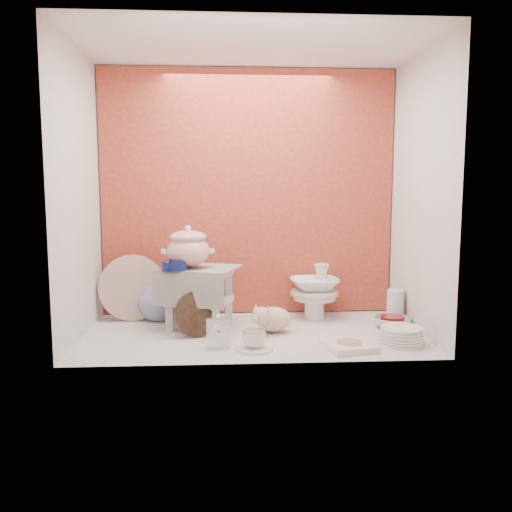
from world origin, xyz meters
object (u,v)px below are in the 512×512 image
at_px(porcelain_tower, 314,291).
at_px(blue_white_vase, 160,296).
at_px(plush_pig, 273,319).
at_px(gold_rim_teacup, 254,338).
at_px(step_stool, 200,297).
at_px(floral_platter, 133,288).
at_px(soup_tureen, 188,247).
at_px(crystal_bowl, 392,323).
at_px(mantel_clock, 218,332).
at_px(dinner_plate_stack, 401,335).

bearing_deg(porcelain_tower, blue_white_vase, 177.56).
distance_m(plush_pig, gold_rim_teacup, 0.33).
bearing_deg(step_stool, floral_platter, 174.09).
height_order(floral_platter, gold_rim_teacup, floral_platter).
relative_size(soup_tureen, gold_rim_teacup, 2.42).
bearing_deg(crystal_bowl, mantel_clock, -161.90).
height_order(step_stool, mantel_clock, step_stool).
bearing_deg(blue_white_vase, mantel_clock, -60.06).
bearing_deg(porcelain_tower, mantel_clock, -134.89).
distance_m(mantel_clock, plush_pig, 0.40).
xyz_separation_m(soup_tureen, porcelain_tower, (0.74, 0.20, -0.30)).
relative_size(floral_platter, porcelain_tower, 1.18).
distance_m(mantel_clock, gold_rim_teacup, 0.18).
bearing_deg(dinner_plate_stack, soup_tureen, 161.47).
xyz_separation_m(plush_pig, dinner_plate_stack, (0.62, -0.26, -0.03)).
bearing_deg(step_stool, blue_white_vase, 158.55).
height_order(floral_platter, blue_white_vase, floral_platter).
relative_size(mantel_clock, porcelain_tower, 0.50).
relative_size(blue_white_vase, dinner_plate_stack, 1.23).
bearing_deg(blue_white_vase, step_stool, -40.12).
distance_m(soup_tureen, mantel_clock, 0.56).
bearing_deg(gold_rim_teacup, floral_platter, 137.48).
distance_m(dinner_plate_stack, crystal_bowl, 0.31).
relative_size(step_stool, soup_tureen, 1.45).
bearing_deg(step_stool, dinner_plate_stack, -2.23).
bearing_deg(gold_rim_teacup, soup_tureen, 129.34).
relative_size(step_stool, mantel_clock, 2.40).
height_order(blue_white_vase, dinner_plate_stack, blue_white_vase).
bearing_deg(gold_rim_teacup, porcelain_tower, 56.93).
bearing_deg(mantel_clock, dinner_plate_stack, -4.22).
distance_m(step_stool, mantel_clock, 0.43).
bearing_deg(crystal_bowl, floral_platter, 169.58).
height_order(soup_tureen, porcelain_tower, soup_tureen).
relative_size(plush_pig, porcelain_tower, 0.76).
xyz_separation_m(dinner_plate_stack, crystal_bowl, (0.05, 0.30, -0.01)).
relative_size(floral_platter, plush_pig, 1.55).
bearing_deg(gold_rim_teacup, step_stool, 122.48).
bearing_deg(blue_white_vase, gold_rim_teacup, -50.89).
height_order(plush_pig, dinner_plate_stack, plush_pig).
bearing_deg(dinner_plate_stack, porcelain_tower, 121.72).
bearing_deg(crystal_bowl, gold_rim_teacup, -156.06).
distance_m(gold_rim_teacup, porcelain_tower, 0.74).
distance_m(step_stool, dinner_plate_stack, 1.11).
height_order(step_stool, floral_platter, floral_platter).
distance_m(mantel_clock, dinner_plate_stack, 0.92).
height_order(soup_tureen, mantel_clock, soup_tureen).
height_order(gold_rim_teacup, crystal_bowl, gold_rim_teacup).
height_order(step_stool, gold_rim_teacup, step_stool).
height_order(plush_pig, crystal_bowl, plush_pig).
height_order(floral_platter, crystal_bowl, floral_platter).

